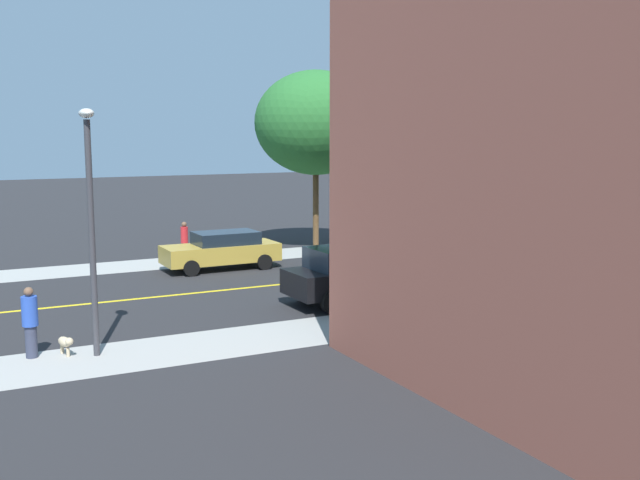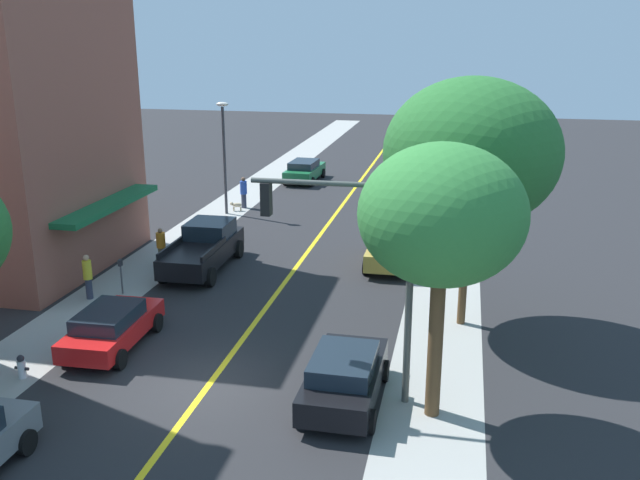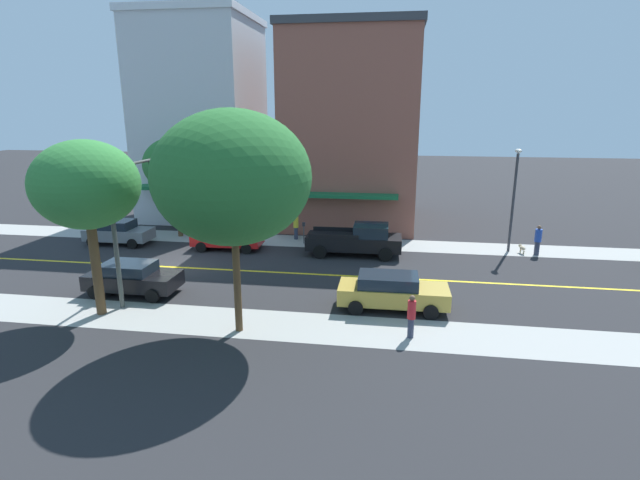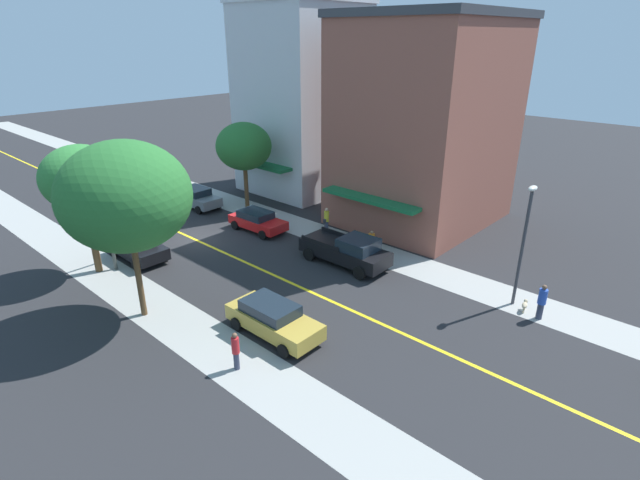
% 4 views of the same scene
% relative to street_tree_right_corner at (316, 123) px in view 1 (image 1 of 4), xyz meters
% --- Properties ---
extents(ground_plane, '(140.00, 140.00, 0.00)m').
position_rel_street_tree_right_corner_xyz_m(ground_plane, '(-7.18, -6.12, -6.10)').
color(ground_plane, '#262628').
extents(sidewalk_left, '(2.82, 126.00, 0.01)m').
position_rel_street_tree_right_corner_xyz_m(sidewalk_left, '(-13.68, -6.12, -6.09)').
color(sidewalk_left, '#9E9E99').
rests_on(sidewalk_left, ground).
extents(sidewalk_right, '(2.82, 126.00, 0.01)m').
position_rel_street_tree_right_corner_xyz_m(sidewalk_right, '(-0.69, -6.12, -6.09)').
color(sidewalk_right, '#9E9E99').
rests_on(sidewalk_right, ground).
extents(road_centerline_stripe, '(0.20, 126.00, 0.00)m').
position_rel_street_tree_right_corner_xyz_m(road_centerline_stripe, '(-7.18, -6.12, -6.09)').
color(road_centerline_stripe, yellow).
rests_on(road_centerline_stripe, ground).
extents(street_tree_right_corner, '(5.87, 5.87, 8.60)m').
position_rel_street_tree_right_corner_xyz_m(street_tree_right_corner, '(0.00, 0.00, 0.00)').
color(street_tree_right_corner, brown).
rests_on(street_tree_right_corner, ground).
extents(street_tree_left_far, '(4.23, 4.23, 7.39)m').
position_rel_street_tree_right_corner_xyz_m(street_tree_left_far, '(-0.68, -6.38, -0.54)').
color(street_tree_left_far, brown).
rests_on(street_tree_left_far, ground).
extents(fire_hydrant, '(0.44, 0.24, 0.74)m').
position_rel_street_tree_right_corner_xyz_m(fire_hydrant, '(-12.80, -6.83, -5.73)').
color(fire_hydrant, silver).
rests_on(fire_hydrant, ground).
extents(parking_meter, '(0.12, 0.18, 1.43)m').
position_rel_street_tree_right_corner_xyz_m(parking_meter, '(-13.14, 0.17, -5.16)').
color(parking_meter, '#4C4C51').
rests_on(parking_meter, ground).
extents(traffic_light_mast, '(4.41, 0.32, 6.64)m').
position_rel_street_tree_right_corner_xyz_m(traffic_light_mast, '(-2.72, -5.86, -1.73)').
color(traffic_light_mast, '#474C47').
rests_on(traffic_light_mast, ground).
extents(street_lamp, '(0.70, 0.36, 6.27)m').
position_rel_street_tree_right_corner_xyz_m(street_lamp, '(-13.29, 13.01, -2.20)').
color(street_lamp, '#38383D').
rests_on(street_lamp, ground).
extents(red_sedan_left_curb, '(2.12, 4.35, 1.41)m').
position_rel_street_tree_right_corner_xyz_m(red_sedan_left_curb, '(-11.14, -4.36, -5.35)').
color(red_sedan_left_curb, red).
rests_on(red_sedan_left_curb, ground).
extents(gold_sedan_right_curb, '(2.10, 4.79, 1.56)m').
position_rel_street_tree_right_corner_xyz_m(gold_sedan_right_curb, '(-3.15, 5.97, -5.28)').
color(gold_sedan_right_curb, '#B29338').
rests_on(gold_sedan_right_curb, ground).
extents(black_sedan_right_curb, '(2.14, 4.33, 1.52)m').
position_rel_street_tree_right_corner_xyz_m(black_sedan_right_curb, '(-3.12, -6.25, -5.30)').
color(black_sedan_right_curb, black).
rests_on(black_sedan_right_curb, ground).
extents(black_pickup_truck, '(2.37, 5.67, 1.91)m').
position_rel_street_tree_right_corner_xyz_m(black_pickup_truck, '(-11.08, 3.80, -5.15)').
color(black_pickup_truck, black).
rests_on(black_pickup_truck, ground).
extents(pedestrian_yellow_shirt, '(0.34, 0.34, 1.79)m').
position_rel_street_tree_right_corner_xyz_m(pedestrian_yellow_shirt, '(-14.14, -0.55, -5.15)').
color(pedestrian_yellow_shirt, '#33384C').
rests_on(pedestrian_yellow_shirt, ground).
extents(pedestrian_orange_shirt, '(0.40, 0.40, 1.63)m').
position_rel_street_tree_right_corner_xyz_m(pedestrian_orange_shirt, '(-13.19, 4.02, -5.25)').
color(pedestrian_orange_shirt, brown).
rests_on(pedestrian_orange_shirt, ground).
extents(pedestrian_red_shirt, '(0.32, 0.32, 1.73)m').
position_rel_street_tree_right_corner_xyz_m(pedestrian_red_shirt, '(-0.40, 6.73, -5.17)').
color(pedestrian_red_shirt, '#33384C').
rests_on(pedestrian_red_shirt, ground).
extents(pedestrian_blue_shirt, '(0.40, 0.40, 1.83)m').
position_rel_street_tree_right_corner_xyz_m(pedestrian_blue_shirt, '(-12.73, 14.52, -5.14)').
color(pedestrian_blue_shirt, '#33384C').
rests_on(pedestrian_blue_shirt, ground).
extents(small_dog, '(0.71, 0.38, 0.53)m').
position_rel_street_tree_right_corner_xyz_m(small_dog, '(-12.94, 13.73, -5.75)').
color(small_dog, '#C6B28C').
rests_on(small_dog, ground).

